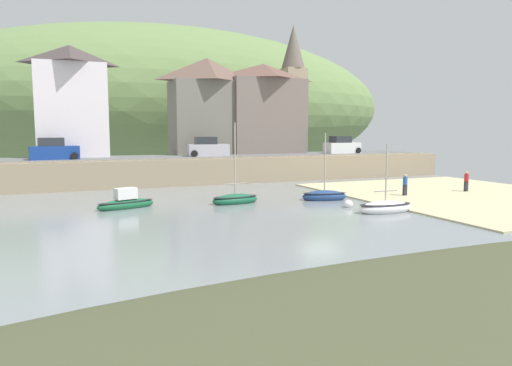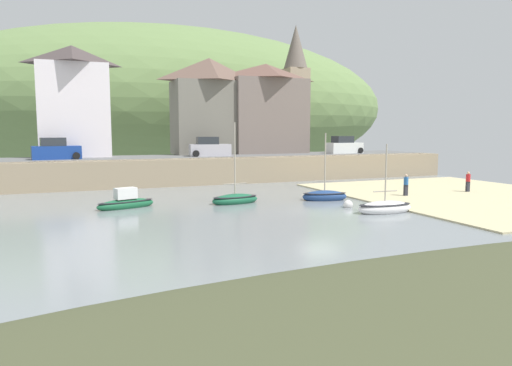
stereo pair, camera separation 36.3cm
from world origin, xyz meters
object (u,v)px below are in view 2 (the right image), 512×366
(person_near_water, at_px, (468,181))
(mooring_buoy, at_px, (348,205))
(church_with_spire, at_px, (295,87))
(sailboat_nearest_shore, at_px, (325,196))
(waterfront_building_right, at_px, (266,108))
(waterfront_building_left, at_px, (74,101))
(dinghy_open_wooden, at_px, (235,199))
(parked_car_near_slipway, at_px, (56,150))
(parked_car_end_of_row, at_px, (344,146))
(waterfront_building_centre, at_px, (210,105))
(motorboat_with_cabin, at_px, (385,208))
(person_on_slipway, at_px, (406,184))
(parked_car_by_wall, at_px, (209,148))
(rowboat_small_beached, at_px, (126,203))

(person_near_water, bearing_deg, mooring_buoy, -168.70)
(church_with_spire, height_order, sailboat_nearest_shore, church_with_spire)
(waterfront_building_right, bearing_deg, church_with_spire, 34.71)
(waterfront_building_left, relative_size, dinghy_open_wooden, 1.90)
(parked_car_near_slipway, bearing_deg, dinghy_open_wooden, -60.00)
(parked_car_near_slipway, relative_size, parked_car_end_of_row, 1.02)
(waterfront_building_right, bearing_deg, waterfront_building_centre, -180.00)
(motorboat_with_cabin, xyz_separation_m, parked_car_near_slipway, (-18.87, 22.56, 2.91))
(church_with_spire, relative_size, parked_car_near_slipway, 3.70)
(parked_car_end_of_row, xyz_separation_m, person_near_water, (0.54, -17.52, -2.22))
(dinghy_open_wooden, height_order, parked_car_near_slipway, dinghy_open_wooden)
(waterfront_building_left, distance_m, person_on_slipway, 32.47)
(waterfront_building_left, distance_m, mooring_buoy, 30.39)
(mooring_buoy, bearing_deg, parked_car_near_slipway, 131.61)
(church_with_spire, relative_size, sailboat_nearest_shore, 3.14)
(parked_car_by_wall, xyz_separation_m, person_near_water, (16.39, -17.52, -2.22))
(church_with_spire, height_order, dinghy_open_wooden, church_with_spire)
(waterfront_building_right, xyz_separation_m, parked_car_end_of_row, (7.75, -4.50, -4.34))
(sailboat_nearest_shore, xyz_separation_m, parked_car_by_wall, (-3.75, 16.68, 2.91))
(person_on_slipway, bearing_deg, waterfront_building_right, 95.54)
(person_near_water, bearing_deg, parked_car_end_of_row, 91.76)
(parked_car_end_of_row, bearing_deg, sailboat_nearest_shore, -129.12)
(sailboat_nearest_shore, relative_size, person_near_water, 3.10)
(sailboat_nearest_shore, height_order, parked_car_near_slipway, sailboat_nearest_shore)
(sailboat_nearest_shore, height_order, person_near_water, sailboat_nearest_shore)
(waterfront_building_left, relative_size, parked_car_end_of_row, 2.59)
(parked_car_end_of_row, xyz_separation_m, person_on_slipway, (-5.61, -17.53, -2.22))
(waterfront_building_left, bearing_deg, dinghy_open_wooden, -64.05)
(waterfront_building_centre, relative_size, motorboat_with_cabin, 2.38)
(mooring_buoy, bearing_deg, parked_car_by_wall, 99.94)
(rowboat_small_beached, height_order, parked_car_near_slipway, parked_car_near_slipway)
(rowboat_small_beached, height_order, mooring_buoy, rowboat_small_beached)
(parked_car_near_slipway, bearing_deg, motorboat_with_cabin, -56.46)
(church_with_spire, height_order, person_near_water, church_with_spire)
(waterfront_building_left, distance_m, dinghy_open_wooden, 23.74)
(waterfront_building_left, relative_size, person_near_water, 6.71)
(parked_car_end_of_row, bearing_deg, rowboat_small_beached, -152.99)
(parked_car_near_slipway, bearing_deg, sailboat_nearest_shore, -49.08)
(waterfront_building_right, relative_size, church_with_spire, 0.64)
(parked_car_by_wall, distance_m, parked_car_end_of_row, 15.85)
(rowboat_small_beached, distance_m, motorboat_with_cabin, 16.35)
(rowboat_small_beached, height_order, motorboat_with_cabin, motorboat_with_cabin)
(mooring_buoy, bearing_deg, waterfront_building_right, 79.45)
(parked_car_near_slipway, bearing_deg, mooring_buoy, -54.76)
(waterfront_building_right, xyz_separation_m, parked_car_by_wall, (-8.10, -4.50, -4.34))
(parked_car_by_wall, bearing_deg, dinghy_open_wooden, -93.58)
(person_near_water, bearing_deg, parked_car_by_wall, 133.09)
(parked_car_end_of_row, bearing_deg, church_with_spire, 99.92)
(mooring_buoy, bearing_deg, motorboat_with_cabin, -67.42)
(motorboat_with_cabin, bearing_deg, mooring_buoy, 115.51)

